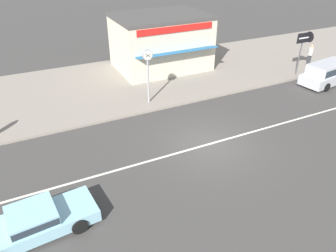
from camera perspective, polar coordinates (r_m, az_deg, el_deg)
The scene contains 9 objects.
ground_plane at distance 17.09m, azimuth 7.23°, elevation -3.13°, with size 160.00×160.00×0.00m, color #423F3D.
lane_centre_stripe at distance 17.09m, azimuth 7.23°, elevation -3.12°, with size 50.40×0.14×0.01m, color silver.
kerb_strip at distance 24.66m, azimuth -4.77°, elevation 8.09°, with size 68.00×10.00×0.15m, color gray.
sedan_pale_blue_0 at distance 13.02m, azimuth -22.34°, elevation -15.19°, with size 4.56×2.09×1.06m.
minivan_silver_1 at distance 26.48m, azimuth 26.26°, elevation 8.41°, with size 5.07×2.36×1.56m.
street_clock at distance 19.99m, azimuth -3.56°, elevation 10.71°, with size 0.63×0.22×3.39m.
arrow_signboard at distance 26.78m, azimuth 23.34°, elevation 13.79°, with size 1.53×0.78×3.19m.
pedestrian_far_end at distance 29.29m, azimuth 23.57°, elevation 11.55°, with size 0.34×0.34×1.71m.
shopfront_corner_warung at distance 26.22m, azimuth -1.25°, elevation 14.49°, with size 6.99×5.89×4.11m.
Camera 1 is at (-8.11, -11.79, 9.34)m, focal length 35.00 mm.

